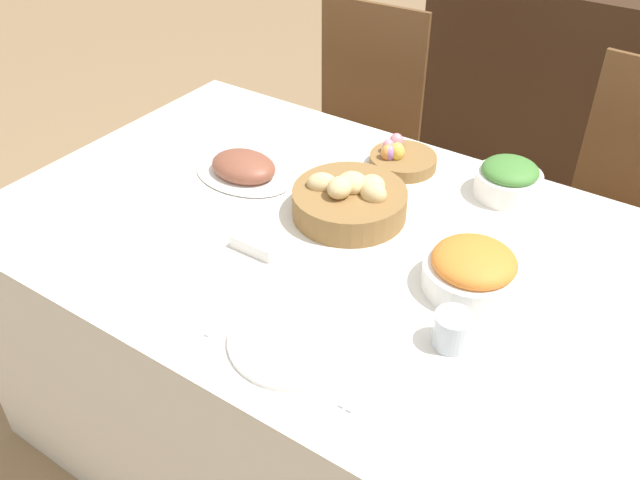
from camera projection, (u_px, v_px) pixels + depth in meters
name	position (u px, v px, depth m)	size (l,w,h in m)	color
ground_plane	(340.00, 444.00, 2.06)	(12.00, 12.00, 0.00)	#937551
dining_table	(342.00, 355.00, 1.83)	(1.74, 1.06, 0.78)	silver
chair_far_left	(355.00, 137.00, 2.55)	(0.44, 0.44, 0.99)	brown
chair_far_right	(623.00, 220.00, 2.11)	(0.45, 0.45, 0.99)	brown
sideboard	(601.00, 102.00, 2.92)	(1.54, 0.44, 0.94)	#3D2616
bread_basket	(350.00, 200.00, 1.66)	(0.28, 0.28, 0.12)	olive
egg_basket	(401.00, 159.00, 1.86)	(0.18, 0.18, 0.08)	olive
ham_platter	(244.00, 168.00, 1.82)	(0.29, 0.20, 0.07)	white
carrot_bowl	(473.00, 270.00, 1.43)	(0.21, 0.21, 0.10)	white
green_salad_bowl	(509.00, 179.00, 1.73)	(0.17, 0.17, 0.10)	white
dinner_plate	(295.00, 339.00, 1.33)	(0.27, 0.27, 0.01)	white
fork	(233.00, 309.00, 1.40)	(0.02, 0.18, 0.00)	silver
knife	(363.00, 374.00, 1.26)	(0.02, 0.18, 0.00)	silver
spoon	(377.00, 381.00, 1.25)	(0.02, 0.18, 0.00)	silver
drinking_cup	(452.00, 330.00, 1.30)	(0.08, 0.08, 0.07)	silver
butter_dish	(259.00, 243.00, 1.56)	(0.11, 0.07, 0.03)	white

